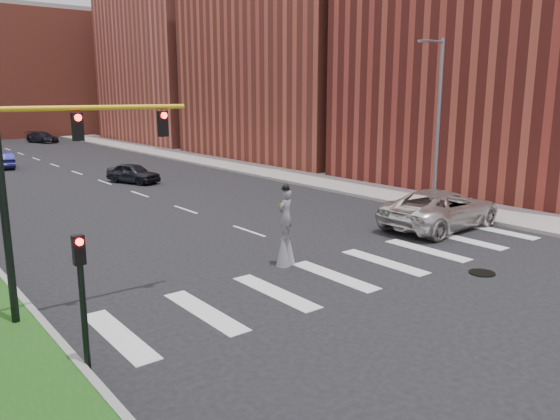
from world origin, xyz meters
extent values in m
plane|color=black|center=(0.00, 0.00, 0.00)|extent=(160.00, 160.00, 0.00)
cube|color=gray|center=(12.50, 25.00, 0.09)|extent=(5.00, 90.00, 0.18)
cylinder|color=black|center=(3.00, -2.00, 0.02)|extent=(0.90, 0.90, 0.04)
cube|color=maroon|center=(22.00, 8.00, 11.00)|extent=(16.00, 20.00, 22.00)
cube|color=#984130|center=(22.00, 30.00, 12.00)|extent=(16.00, 22.00, 24.00)
cube|color=#BB5745|center=(22.00, 54.00, 10.00)|extent=(16.00, 22.00, 20.00)
cube|color=#984130|center=(6.00, 78.00, 9.00)|extent=(26.00, 14.00, 18.00)
cylinder|color=slate|center=(11.00, 6.00, 4.50)|extent=(0.20, 0.20, 9.00)
cylinder|color=slate|center=(10.20, 6.00, 8.80)|extent=(1.80, 0.12, 0.12)
cube|color=slate|center=(9.30, 6.00, 8.75)|extent=(0.50, 0.18, 0.12)
cylinder|color=black|center=(-11.00, 3.00, 3.10)|extent=(0.20, 0.20, 6.20)
cylinder|color=gold|center=(-8.40, 3.00, 5.80)|extent=(5.20, 0.14, 0.14)
cube|color=black|center=(-9.00, 3.00, 5.30)|extent=(0.28, 0.18, 0.75)
cylinder|color=#FF0C0C|center=(-9.00, 2.90, 5.55)|extent=(0.18, 0.06, 0.18)
cube|color=black|center=(-6.50, 3.00, 5.30)|extent=(0.28, 0.18, 0.75)
cylinder|color=#FF0C0C|center=(-6.50, 2.90, 5.55)|extent=(0.18, 0.06, 0.18)
cylinder|color=black|center=(-10.30, -0.50, 1.50)|extent=(0.14, 0.14, 3.00)
cube|color=black|center=(-10.30, -0.50, 2.90)|extent=(0.25, 0.16, 0.65)
cylinder|color=#FF0C0C|center=(-10.30, -0.60, 3.10)|extent=(0.16, 0.05, 0.16)
cylinder|color=#372516|center=(-1.67, 3.05, 0.49)|extent=(0.07, 0.07, 0.98)
cylinder|color=#372516|center=(-1.98, 2.97, 0.49)|extent=(0.07, 0.07, 0.98)
cone|color=slate|center=(-1.67, 3.05, 0.61)|extent=(0.52, 0.52, 1.22)
cone|color=slate|center=(-1.98, 2.97, 0.61)|extent=(0.52, 0.52, 1.22)
imported|color=slate|center=(-1.82, 3.01, 1.90)|extent=(0.77, 0.60, 1.85)
sphere|color=black|center=(-1.82, 3.01, 2.89)|extent=(0.26, 0.26, 0.26)
cylinder|color=black|center=(-1.82, 3.01, 2.84)|extent=(0.34, 0.34, 0.02)
cube|color=yellow|center=(-1.86, 3.14, 2.41)|extent=(0.22, 0.05, 0.10)
imported|color=silver|center=(7.48, 3.00, 0.91)|extent=(6.69, 3.34, 1.82)
imported|color=black|center=(1.52, 24.41, 0.70)|extent=(3.05, 4.41, 1.39)
imported|color=navy|center=(-3.96, 38.57, 0.68)|extent=(1.88, 4.27, 1.37)
imported|color=black|center=(5.54, 62.39, 0.71)|extent=(3.53, 5.27, 1.42)
camera|label=1|loc=(-13.82, -11.99, 6.17)|focal=35.00mm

